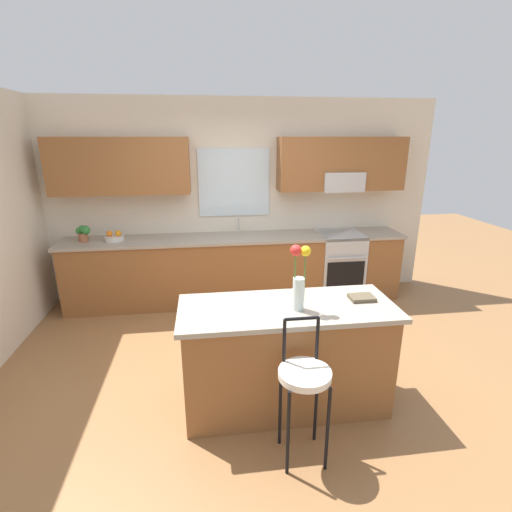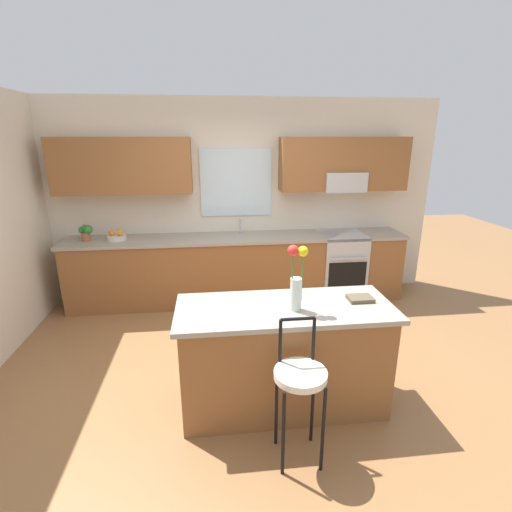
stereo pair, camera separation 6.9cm
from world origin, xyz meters
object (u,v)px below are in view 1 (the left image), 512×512
at_px(fruit_bowl_oranges, 114,237).
at_px(potted_plant_small, 83,232).
at_px(kitchen_island, 286,356).
at_px(bar_stool_near, 304,380).
at_px(cookbook, 362,298).
at_px(oven_range, 338,265).
at_px(flower_vase, 299,279).

distance_m(fruit_bowl_oranges, potted_plant_small, 0.38).
relative_size(kitchen_island, fruit_bowl_oranges, 7.21).
relative_size(bar_stool_near, cookbook, 5.21).
relative_size(oven_range, fruit_bowl_oranges, 3.83).
distance_m(bar_stool_near, fruit_bowl_oranges, 3.34).
bearing_deg(flower_vase, bar_stool_near, -97.72).
relative_size(bar_stool_near, potted_plant_small, 4.93).
xyz_separation_m(flower_vase, potted_plant_small, (-2.23, 2.30, -0.13)).
height_order(flower_vase, cookbook, flower_vase).
xyz_separation_m(bar_stool_near, fruit_bowl_oranges, (-1.79, 2.80, 0.33)).
height_order(bar_stool_near, fruit_bowl_oranges, fruit_bowl_oranges).
distance_m(cookbook, fruit_bowl_oranges, 3.27).
relative_size(kitchen_island, cookbook, 8.66).
relative_size(oven_range, cookbook, 4.60).
bearing_deg(bar_stool_near, cookbook, 43.69).
bearing_deg(flower_vase, kitchen_island, 134.42).
distance_m(kitchen_island, bar_stool_near, 0.59).
xyz_separation_m(flower_vase, cookbook, (0.57, 0.11, -0.24)).
distance_m(kitchen_island, fruit_bowl_oranges, 2.91).
bearing_deg(fruit_bowl_oranges, cookbook, -42.13).
distance_m(kitchen_island, potted_plant_small, 3.16).
bearing_deg(potted_plant_small, flower_vase, -45.92).
bearing_deg(cookbook, fruit_bowl_oranges, 137.87).
bearing_deg(oven_range, fruit_bowl_oranges, 179.53).
bearing_deg(oven_range, kitchen_island, -119.08).
xyz_separation_m(bar_stool_near, potted_plant_small, (-2.16, 2.80, 0.41)).
distance_m(kitchen_island, cookbook, 0.79).
bearing_deg(flower_vase, oven_range, 62.98).
xyz_separation_m(cookbook, potted_plant_small, (-2.80, 2.19, 0.10)).
height_order(oven_range, kitchen_island, same).
bearing_deg(oven_range, flower_vase, -117.02).
distance_m(oven_range, kitchen_island, 2.53).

